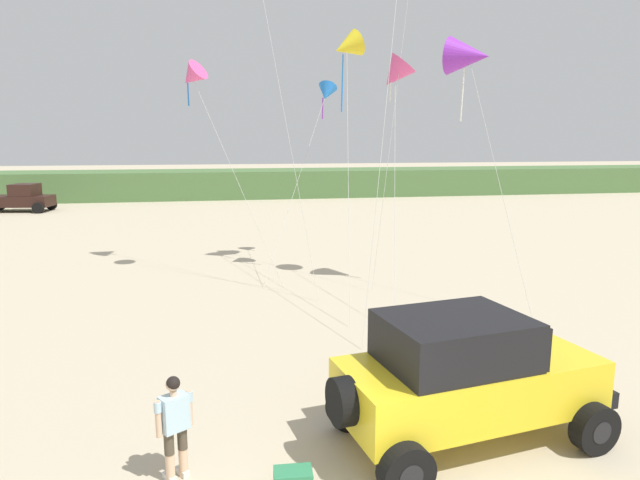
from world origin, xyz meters
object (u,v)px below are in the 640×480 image
object	(u,v)px
jeep	(466,375)
kite_pink_ribbon	(326,93)
distant_pickup	(20,199)
person_watching	(175,422)
kite_yellow_diamond	(192,77)
kite_purple_stunt	(469,56)
kite_white_parafoil	(395,74)
kite_red_delta	(347,47)

from	to	relation	value
jeep	kite_pink_ribbon	world-z (taller)	kite_pink_ribbon
jeep	distant_pickup	world-z (taller)	jeep
jeep	person_watching	bearing A→B (deg)	-177.07
kite_yellow_diamond	jeep	bearing A→B (deg)	-68.67
kite_purple_stunt	kite_yellow_diamond	bearing A→B (deg)	156.68
jeep	kite_purple_stunt	world-z (taller)	kite_purple_stunt
kite_white_parafoil	kite_yellow_diamond	xyz separation A→B (m)	(-6.76, 2.28, 0.04)
person_watching	kite_white_parafoil	world-z (taller)	kite_white_parafoil
person_watching	kite_pink_ribbon	distance (m)	16.66
jeep	person_watching	xyz separation A→B (m)	(-4.77, -0.24, -0.26)
person_watching	kite_yellow_diamond	distance (m)	14.24
person_watching	distant_pickup	world-z (taller)	distant_pickup
kite_purple_stunt	jeep	bearing A→B (deg)	-113.45
jeep	distant_pickup	bearing A→B (deg)	118.12
kite_yellow_diamond	distant_pickup	bearing A→B (deg)	121.71
kite_pink_ribbon	kite_yellow_diamond	xyz separation A→B (m)	(-5.21, -1.94, 0.35)
person_watching	kite_white_parafoil	bearing A→B (deg)	57.59
kite_purple_stunt	distant_pickup	bearing A→B (deg)	131.01
person_watching	kite_purple_stunt	bearing A→B (deg)	46.42
kite_white_parafoil	kite_yellow_diamond	bearing A→B (deg)	161.40
person_watching	kite_white_parafoil	xyz separation A→B (m)	(6.65, 10.47, 6.32)
kite_pink_ribbon	kite_yellow_diamond	size ratio (longest dim) A/B	0.94
kite_red_delta	distant_pickup	bearing A→B (deg)	129.46
kite_pink_ribbon	kite_yellow_diamond	bearing A→B (deg)	-159.60
person_watching	kite_red_delta	size ratio (longest dim) A/B	0.19
person_watching	kite_yellow_diamond	world-z (taller)	kite_yellow_diamond
kite_pink_ribbon	kite_yellow_diamond	distance (m)	5.57
distant_pickup	kite_purple_stunt	size ratio (longest dim) A/B	0.57
person_watching	kite_pink_ribbon	xyz separation A→B (m)	(5.10, 14.68, 6.01)
distant_pickup	kite_white_parafoil	size ratio (longest dim) A/B	0.60
kite_red_delta	kite_white_parafoil	world-z (taller)	kite_red_delta
kite_purple_stunt	person_watching	bearing A→B (deg)	-133.58
distant_pickup	person_watching	bearing A→B (deg)	-68.61
kite_pink_ribbon	kite_purple_stunt	xyz separation A→B (m)	(3.47, -5.68, 0.73)
kite_pink_ribbon	person_watching	bearing A→B (deg)	-109.14
kite_yellow_diamond	kite_red_delta	bearing A→B (deg)	-11.87
kite_pink_ribbon	kite_purple_stunt	world-z (taller)	kite_purple_stunt
person_watching	distant_pickup	distance (m)	36.84
person_watching	kite_purple_stunt	world-z (taller)	kite_purple_stunt
jeep	kite_yellow_diamond	xyz separation A→B (m)	(-4.88, 12.50, 6.09)
kite_purple_stunt	kite_pink_ribbon	bearing A→B (deg)	121.42
person_watching	kite_pink_ribbon	size ratio (longest dim) A/B	0.23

